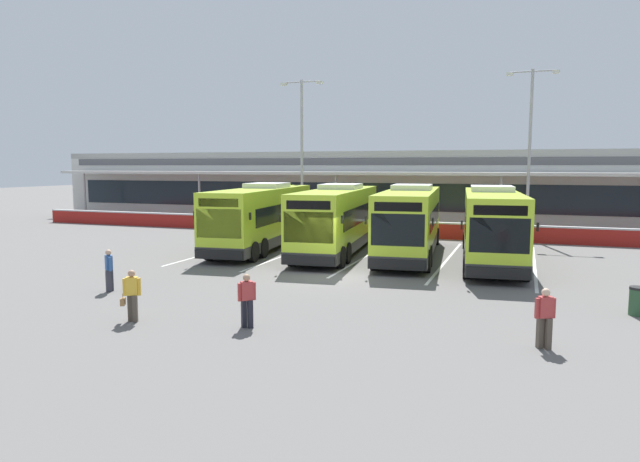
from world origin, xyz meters
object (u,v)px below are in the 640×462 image
at_px(coach_bus_left_centre, 337,221).
at_px(coach_bus_right_centre, 492,226).
at_px(lamp_post_west, 302,145).
at_px(litter_bin, 638,301).
at_px(pedestrian_with_handbag, 132,294).
at_px(coach_bus_leftmost, 262,218).
at_px(pedestrian_near_bin, 545,316).
at_px(lamp_post_centre, 530,143).
at_px(pedestrian_in_dark_coat, 247,299).
at_px(coach_bus_centre, 410,223).
at_px(pedestrian_child, 109,269).

bearing_deg(coach_bus_left_centre, coach_bus_right_centre, -1.71).
relative_size(lamp_post_west, litter_bin, 11.83).
bearing_deg(pedestrian_with_handbag, lamp_post_west, 99.77).
relative_size(coach_bus_leftmost, pedestrian_near_bin, 7.62).
distance_m(coach_bus_right_centre, pedestrian_near_bin, 13.81).
relative_size(lamp_post_west, lamp_post_centre, 1.00).
bearing_deg(coach_bus_left_centre, pedestrian_in_dark_coat, -82.09).
height_order(pedestrian_near_bin, lamp_post_west, lamp_post_west).
bearing_deg(litter_bin, coach_bus_centre, 133.98).
bearing_deg(lamp_post_centre, pedestrian_child, -123.71).
bearing_deg(litter_bin, coach_bus_right_centre, 119.23).
bearing_deg(pedestrian_in_dark_coat, pedestrian_with_handbag, -170.21).
distance_m(pedestrian_with_handbag, litter_bin, 16.06).
distance_m(coach_bus_right_centre, pedestrian_with_handbag, 18.07).
distance_m(coach_bus_left_centre, lamp_post_west, 12.05).
relative_size(coach_bus_right_centre, pedestrian_near_bin, 7.62).
distance_m(pedestrian_child, lamp_post_west, 22.40).
distance_m(lamp_post_west, lamp_post_centre, 15.76).
bearing_deg(coach_bus_leftmost, coach_bus_right_centre, -1.53).
xyz_separation_m(coach_bus_right_centre, pedestrian_near_bin, (2.11, -13.62, -0.91)).
relative_size(pedestrian_in_dark_coat, pedestrian_near_bin, 1.00).
bearing_deg(litter_bin, pedestrian_with_handbag, -157.44).
height_order(pedestrian_near_bin, litter_bin, pedestrian_near_bin).
distance_m(coach_bus_leftmost, lamp_post_centre, 18.29).
bearing_deg(litter_bin, lamp_post_centre, 99.77).
distance_m(pedestrian_in_dark_coat, litter_bin, 12.48).
relative_size(pedestrian_child, lamp_post_centre, 0.15).
relative_size(coach_bus_left_centre, coach_bus_centre, 1.00).
xyz_separation_m(pedestrian_child, lamp_post_west, (-0.72, 21.72, 5.42)).
height_order(coach_bus_leftmost, coach_bus_centre, same).
bearing_deg(pedestrian_with_handbag, coach_bus_centre, 70.49).
bearing_deg(pedestrian_in_dark_coat, coach_bus_right_centre, 67.12).
relative_size(coach_bus_left_centre, pedestrian_near_bin, 7.62).
height_order(coach_bus_centre, litter_bin, coach_bus_centre).
xyz_separation_m(coach_bus_right_centre, lamp_post_centre, (1.68, 10.55, 4.50)).
xyz_separation_m(pedestrian_with_handbag, lamp_post_centre, (11.45, 25.72, 5.43)).
bearing_deg(coach_bus_centre, coach_bus_left_centre, -175.38).
height_order(coach_bus_leftmost, pedestrian_with_handbag, coach_bus_leftmost).
height_order(pedestrian_with_handbag, lamp_post_centre, lamp_post_centre).
bearing_deg(coach_bus_right_centre, pedestrian_with_handbag, -122.80).
relative_size(pedestrian_child, litter_bin, 1.74).
height_order(coach_bus_centre, pedestrian_in_dark_coat, coach_bus_centre).
bearing_deg(litter_bin, lamp_post_west, 135.53).
height_order(coach_bus_right_centre, lamp_post_centre, lamp_post_centre).
bearing_deg(coach_bus_right_centre, coach_bus_centre, 172.32).
height_order(coach_bus_leftmost, lamp_post_west, lamp_post_west).
bearing_deg(lamp_post_west, coach_bus_left_centre, -58.28).
bearing_deg(coach_bus_leftmost, coach_bus_left_centre, -1.22).
relative_size(pedestrian_child, pedestrian_near_bin, 1.00).
distance_m(pedestrian_with_handbag, pedestrian_in_dark_coat, 3.70).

